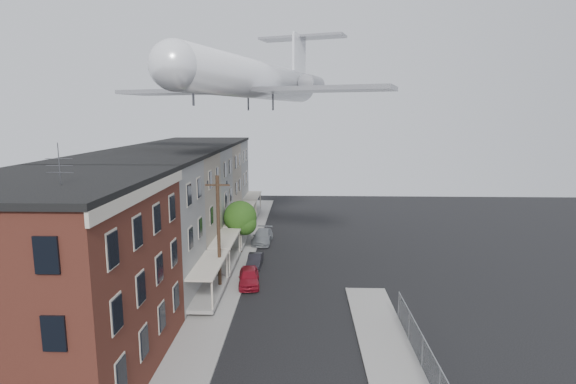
% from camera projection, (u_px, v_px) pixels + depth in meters
% --- Properties ---
extents(sidewalk_left, '(3.00, 62.00, 0.12)m').
position_uv_depth(sidewalk_left, '(234.00, 266.00, 40.00)').
color(sidewalk_left, gray).
rests_on(sidewalk_left, ground).
extents(curb_left, '(0.15, 62.00, 0.14)m').
position_uv_depth(curb_left, '(250.00, 266.00, 39.95)').
color(curb_left, gray).
rests_on(curb_left, ground).
extents(corner_building, '(10.31, 12.30, 12.15)m').
position_uv_depth(corner_building, '(52.00, 279.00, 22.61)').
color(corner_building, '#3C1813').
rests_on(corner_building, ground).
extents(row_house_a, '(11.98, 7.00, 10.30)m').
position_uv_depth(row_house_a, '(126.00, 232.00, 31.97)').
color(row_house_a, slate).
rests_on(row_house_a, ground).
extents(row_house_b, '(11.98, 7.00, 10.30)m').
position_uv_depth(row_house_b, '(157.00, 211.00, 38.87)').
color(row_house_b, slate).
rests_on(row_house_b, ground).
extents(row_house_c, '(11.98, 7.00, 10.30)m').
position_uv_depth(row_house_c, '(179.00, 197.00, 45.76)').
color(row_house_c, slate).
rests_on(row_house_c, ground).
extents(row_house_d, '(11.98, 7.00, 10.30)m').
position_uv_depth(row_house_d, '(196.00, 186.00, 52.66)').
color(row_house_d, slate).
rests_on(row_house_d, ground).
extents(row_house_e, '(11.98, 7.00, 10.30)m').
position_uv_depth(row_house_e, '(208.00, 178.00, 59.55)').
color(row_house_e, slate).
rests_on(row_house_e, ground).
extents(utility_pole, '(1.80, 0.26, 9.00)m').
position_uv_depth(utility_pole, '(219.00, 233.00, 33.32)').
color(utility_pole, black).
rests_on(utility_pole, ground).
extents(street_tree, '(3.22, 3.20, 5.20)m').
position_uv_depth(street_tree, '(241.00, 219.00, 43.29)').
color(street_tree, black).
rests_on(street_tree, ground).
extents(car_near, '(2.05, 4.16, 1.37)m').
position_uv_depth(car_near, '(249.00, 277.00, 35.52)').
color(car_near, maroon).
rests_on(car_near, ground).
extents(car_mid, '(1.26, 3.43, 1.12)m').
position_uv_depth(car_mid, '(255.00, 260.00, 39.98)').
color(car_mid, black).
rests_on(car_mid, ground).
extents(car_far, '(2.13, 4.81, 1.37)m').
position_uv_depth(car_far, '(262.00, 237.00, 47.35)').
color(car_far, gray).
rests_on(car_far, ground).
extents(airplane, '(24.03, 27.51, 7.98)m').
position_uv_depth(airplane, '(259.00, 80.00, 39.12)').
color(airplane, white).
rests_on(airplane, ground).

